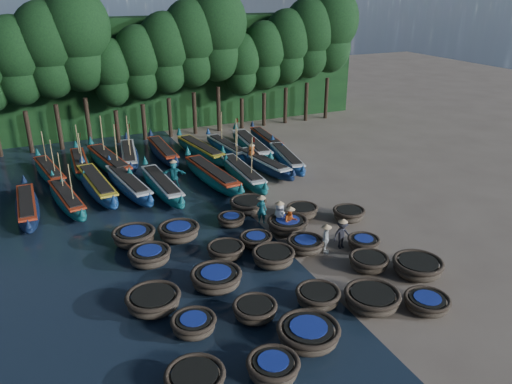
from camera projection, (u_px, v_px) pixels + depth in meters
name	position (u px, v px, depth m)	size (l,w,h in m)	color
ground	(265.00, 229.00, 27.83)	(120.00, 120.00, 0.00)	#7A6B59
foliage_wall	(156.00, 74.00, 45.68)	(40.00, 3.00, 10.00)	black
coracle_0	(195.00, 380.00, 16.63)	(2.29, 2.29, 0.73)	#4B3E2F
coracle_1	(273.00, 368.00, 17.12)	(1.90, 1.90, 0.76)	#4B3E2F
coracle_2	(308.00, 334.00, 18.76)	(2.44, 2.44, 0.80)	#4B3E2F
coracle_3	(372.00, 299.00, 20.86)	(2.51, 2.51, 0.78)	#4B3E2F
coracle_4	(427.00, 303.00, 20.73)	(2.25, 2.25, 0.63)	#4B3E2F
coracle_5	(194.00, 324.00, 19.34)	(2.19, 2.19, 0.70)	#4B3E2F
coracle_6	(255.00, 310.00, 20.19)	(2.09, 2.09, 0.72)	#4B3E2F
coracle_7	(318.00, 297.00, 21.03)	(1.94, 1.94, 0.74)	#4B3E2F
coracle_8	(369.00, 262.00, 23.69)	(2.01, 2.01, 0.72)	#4B3E2F
coracle_9	(418.00, 267.00, 23.20)	(2.89, 2.89, 0.80)	#4B3E2F
coracle_10	(153.00, 301.00, 20.72)	(2.33, 2.33, 0.79)	#4B3E2F
coracle_11	(216.00, 278.00, 22.23)	(2.86, 2.86, 0.83)	#4B3E2F
coracle_12	(273.00, 257.00, 24.07)	(2.10, 2.10, 0.77)	#4B3E2F
coracle_13	(305.00, 245.00, 25.26)	(1.92, 1.92, 0.72)	#4B3E2F
coracle_14	(363.00, 243.00, 25.50)	(2.03, 2.03, 0.66)	#4B3E2F
coracle_15	(150.00, 256.00, 24.11)	(2.09, 2.09, 0.80)	#4B3E2F
coracle_16	(226.00, 250.00, 24.74)	(2.21, 2.21, 0.69)	#4B3E2F
coracle_17	(256.00, 240.00, 25.81)	(2.01, 2.01, 0.64)	#4B3E2F
coracle_18	(288.00, 225.00, 27.17)	(2.62, 2.62, 0.83)	#4B3E2F
coracle_19	(349.00, 214.00, 28.58)	(2.15, 2.15, 0.75)	#4B3E2F
coracle_20	(134.00, 236.00, 25.95)	(2.41, 2.41, 0.83)	#4B3E2F
coracle_21	(179.00, 232.00, 26.42)	(2.62, 2.62, 0.83)	#4B3E2F
coracle_22	(231.00, 220.00, 28.02)	(1.86, 1.86, 0.64)	#4B3E2F
coracle_23	(248.00, 205.00, 29.59)	(2.26, 2.26, 0.84)	#4B3E2F
coracle_24	(302.00, 211.00, 28.95)	(2.10, 2.10, 0.74)	#4B3E2F
long_boat_0	(27.00, 207.00, 29.34)	(1.41, 7.52, 1.32)	#0F1737
long_boat_1	(67.00, 199.00, 30.43)	(2.42, 7.35, 3.16)	#0E5252
long_boat_2	(97.00, 185.00, 32.32)	(2.39, 8.54, 1.51)	navy
long_boat_3	(128.00, 184.00, 32.49)	(2.58, 8.26, 1.47)	navy
long_boat_4	(162.00, 185.00, 32.35)	(1.86, 8.11, 1.43)	#0E5252
long_boat_5	(212.00, 175.00, 33.89)	(2.41, 8.77, 1.55)	#0E5252
long_boat_6	(242.00, 173.00, 34.45)	(1.58, 8.29, 3.52)	#0E5252
long_boat_7	(262.00, 164.00, 36.32)	(2.51, 7.82, 1.39)	#0F1737
long_boat_8	(286.00, 158.00, 37.45)	(2.57, 7.64, 1.36)	navy
long_boat_9	(50.00, 172.00, 34.81)	(2.51, 7.34, 3.16)	#0E5252
long_boat_10	(80.00, 164.00, 36.31)	(1.49, 7.50, 3.19)	#0E5252
long_boat_11	(109.00, 162.00, 36.47)	(3.01, 8.76, 3.77)	#0E5252
long_boat_12	(129.00, 155.00, 38.05)	(2.47, 7.82, 3.35)	#0F1737
long_boat_13	(163.00, 151.00, 39.03)	(1.47, 7.94, 1.40)	#0F1737
long_boat_14	(201.00, 150.00, 39.11)	(2.69, 8.34, 1.48)	#0E5252
long_boat_15	(227.00, 148.00, 39.92)	(2.04, 7.48, 3.19)	navy
long_boat_16	(251.00, 146.00, 40.01)	(2.30, 9.00, 1.59)	#0E5252
long_boat_17	(266.00, 139.00, 42.11)	(1.79, 7.30, 1.29)	#0F1737
fisherman_0	(280.00, 216.00, 27.32)	(0.78, 0.95, 1.87)	silver
fisherman_1	(261.00, 208.00, 28.18)	(0.69, 0.66, 1.79)	#1A666E
fisherman_2	(290.00, 220.00, 26.87)	(0.88, 0.75, 1.76)	#C7511A
fisherman_3	(342.00, 234.00, 25.49)	(1.03, 0.61, 1.76)	black
fisherman_4	(326.00, 238.00, 25.01)	(0.80, 0.93, 1.70)	silver
fisherman_5	(174.00, 173.00, 33.34)	(1.73, 1.13, 1.98)	#1A666E
fisherman_6	(251.00, 155.00, 36.89)	(0.89, 1.00, 1.93)	#C7511A
tree_2	(16.00, 60.00, 37.53)	(4.51, 4.51, 10.63)	black
tree_3	(47.00, 49.00, 38.14)	(4.92, 4.92, 11.60)	black
tree_4	(77.00, 39.00, 38.75)	(5.34, 5.34, 12.58)	black
tree_5	(111.00, 72.00, 40.66)	(3.68, 3.68, 8.68)	black
tree_6	(139.00, 62.00, 41.27)	(4.09, 4.09, 9.65)	black
tree_7	(165.00, 52.00, 41.88)	(4.51, 4.51, 10.63)	black
tree_8	(191.00, 43.00, 42.49)	(4.92, 4.92, 11.60)	black
tree_9	(216.00, 33.00, 43.10)	(5.34, 5.34, 12.58)	black
tree_10	(241.00, 64.00, 45.01)	(3.68, 3.68, 8.68)	black
tree_11	(264.00, 55.00, 45.62)	(4.09, 4.09, 9.65)	black
tree_12	(287.00, 46.00, 46.23)	(4.51, 4.51, 10.63)	black
tree_13	(309.00, 37.00, 46.84)	(4.92, 4.92, 11.60)	black
tree_14	(330.00, 29.00, 47.45)	(5.34, 5.34, 12.58)	black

